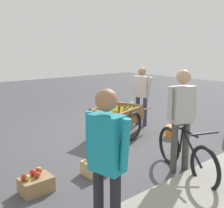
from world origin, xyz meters
The scene contains 10 objects.
ground_plane centered at (0.00, 0.00, 0.00)m, with size 24.00×24.00×0.00m, color #47474C.
fruit_cart centered at (-0.09, 0.22, 0.44)m, with size 1.79×1.17×0.73m.
vendor_person centered at (-1.19, -0.08, 0.91)m, with size 0.28×0.56×1.53m.
bicycle centered at (0.40, 2.40, 0.35)m, with size 0.72×1.56×0.85m.
cyclist_person centered at (0.34, 2.26, 1.02)m, with size 0.49×0.31×1.68m.
dog centered at (-1.63, -1.21, 0.27)m, with size 0.62×0.37×0.40m.
plastic_bucket centered at (-1.03, 1.05, 0.12)m, with size 0.29×0.29×0.25m, color orange.
apple_crate centered at (2.46, 1.35, 0.13)m, with size 0.44×0.32×0.32m.
mixed_fruit_crate centered at (1.44, 1.43, 0.12)m, with size 0.44×0.32×0.32m.
bystander_person centered at (2.34, 2.80, 0.98)m, with size 0.27×0.53×1.64m.
Camera 1 is at (3.92, 4.75, 2.01)m, focal length 43.53 mm.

